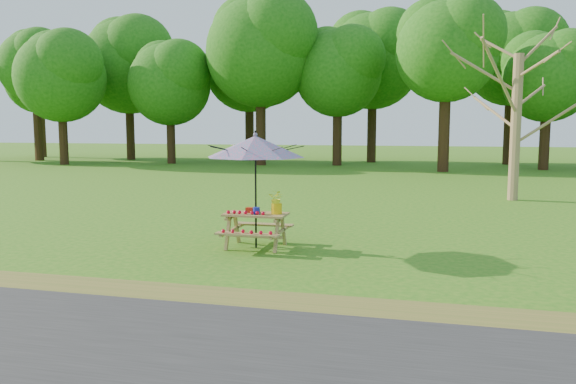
# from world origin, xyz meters

# --- Properties ---
(ground) EXTENTS (120.00, 120.00, 0.00)m
(ground) POSITION_xyz_m (0.00, 0.00, 0.00)
(ground) COLOR #2A7215
(ground) RESTS_ON ground
(treeline) EXTENTS (60.00, 12.00, 16.00)m
(treeline) POSITION_xyz_m (0.00, 22.00, 8.00)
(treeline) COLOR #165D0F
(treeline) RESTS_ON ground
(picnic_table) EXTENTS (1.20, 1.32, 0.67)m
(picnic_table) POSITION_xyz_m (4.66, 0.50, 0.33)
(picnic_table) COLOR olive
(picnic_table) RESTS_ON ground
(patio_umbrella) EXTENTS (1.99, 1.99, 2.25)m
(patio_umbrella) POSITION_xyz_m (4.66, 0.50, 1.95)
(patio_umbrella) COLOR black
(patio_umbrella) RESTS_ON ground
(produce_bins) EXTENTS (0.32, 0.39, 0.13)m
(produce_bins) POSITION_xyz_m (4.62, 0.53, 0.72)
(produce_bins) COLOR #B4220E
(produce_bins) RESTS_ON picnic_table
(tomatoes_row) EXTENTS (0.77, 0.13, 0.07)m
(tomatoes_row) POSITION_xyz_m (4.51, 0.32, 0.71)
(tomatoes_row) COLOR red
(tomatoes_row) RESTS_ON picnic_table
(flower_bucket) EXTENTS (0.31, 0.28, 0.45)m
(flower_bucket) POSITION_xyz_m (5.07, 0.53, 0.91)
(flower_bucket) COLOR yellow
(flower_bucket) RESTS_ON picnic_table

